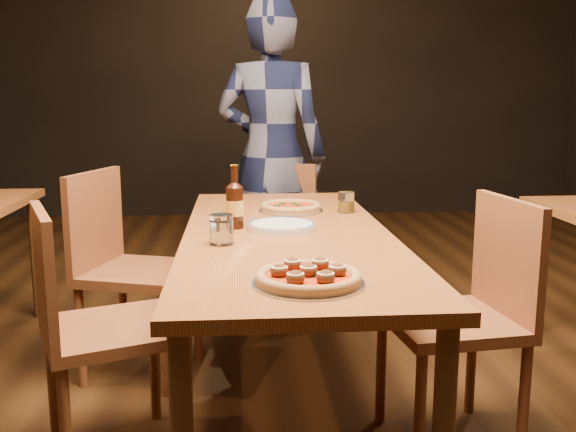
{
  "coord_description": "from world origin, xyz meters",
  "views": [
    {
      "loc": [
        -0.19,
        -2.45,
        1.27
      ],
      "look_at": [
        0.0,
        -0.05,
        0.82
      ],
      "focal_mm": 40.0,
      "sensor_mm": 36.0,
      "label": 1
    }
  ],
  "objects": [
    {
      "name": "chair_main_e",
      "position": [
        0.57,
        -0.3,
        0.48
      ],
      "size": [
        0.5,
        0.5,
        0.96
      ],
      "primitive_type": null,
      "rotation": [
        0.0,
        0.0,
        -1.45
      ],
      "color": "brown",
      "rests_on": "ground"
    },
    {
      "name": "chair_end",
      "position": [
        -0.0,
        1.13,
        0.46
      ],
      "size": [
        0.55,
        0.55,
        0.92
      ],
      "primitive_type": null,
      "rotation": [
        0.0,
        0.0,
        -0.32
      ],
      "color": "brown",
      "rests_on": "ground"
    },
    {
      "name": "pizza_meatball",
      "position": [
        0.0,
        -0.73,
        0.77
      ],
      "size": [
        0.32,
        0.32,
        0.06
      ],
      "rotation": [
        0.0,
        0.0,
        -0.29
      ],
      "color": "#B7B7BF",
      "rests_on": "table_main"
    },
    {
      "name": "diner",
      "position": [
        0.01,
        1.39,
        0.92
      ],
      "size": [
        0.77,
        0.62,
        1.84
      ],
      "primitive_type": "imported",
      "rotation": [
        0.0,
        0.0,
        2.85
      ],
      "color": "black",
      "rests_on": "ground"
    },
    {
      "name": "ground",
      "position": [
        0.0,
        0.0,
        0.0
      ],
      "size": [
        9.0,
        9.0,
        0.0
      ],
      "primitive_type": "plane",
      "color": "black"
    },
    {
      "name": "beer_bottle",
      "position": [
        -0.2,
        0.08,
        0.84
      ],
      "size": [
        0.07,
        0.07,
        0.25
      ],
      "rotation": [
        0.0,
        0.0,
        -0.27
      ],
      "color": "black",
      "rests_on": "table_main"
    },
    {
      "name": "table_main",
      "position": [
        0.0,
        0.0,
        0.68
      ],
      "size": [
        0.8,
        2.0,
        0.75
      ],
      "color": "brown",
      "rests_on": "ground"
    },
    {
      "name": "water_glass",
      "position": [
        -0.25,
        -0.2,
        0.8
      ],
      "size": [
        0.09,
        0.09,
        0.11
      ],
      "primitive_type": "cylinder",
      "color": "white",
      "rests_on": "table_main"
    },
    {
      "name": "plate_stack",
      "position": [
        -0.02,
        0.03,
        0.76
      ],
      "size": [
        0.27,
        0.27,
        0.03
      ],
      "primitive_type": "cylinder",
      "color": "white",
      "rests_on": "table_main"
    },
    {
      "name": "amber_glass",
      "position": [
        0.3,
        0.4,
        0.8
      ],
      "size": [
        0.08,
        0.08,
        0.09
      ],
      "primitive_type": "cylinder",
      "color": "#996411",
      "rests_on": "table_main"
    },
    {
      "name": "chair_main_nw",
      "position": [
        -0.64,
        -0.29,
        0.48
      ],
      "size": [
        0.57,
        0.57,
        0.95
      ],
      "primitive_type": null,
      "rotation": [
        0.0,
        0.0,
        1.94
      ],
      "color": "brown",
      "rests_on": "ground"
    },
    {
      "name": "chair_main_sw",
      "position": [
        -0.64,
        0.41,
        0.49
      ],
      "size": [
        0.58,
        0.58,
        0.98
      ],
      "primitive_type": null,
      "rotation": [
        0.0,
        0.0,
        1.26
      ],
      "color": "brown",
      "rests_on": "ground"
    },
    {
      "name": "pizza_margherita",
      "position": [
        0.05,
        0.44,
        0.77
      ],
      "size": [
        0.3,
        0.3,
        0.04
      ],
      "rotation": [
        0.0,
        0.0,
        0.15
      ],
      "color": "#B7B7BF",
      "rests_on": "table_main"
    }
  ]
}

